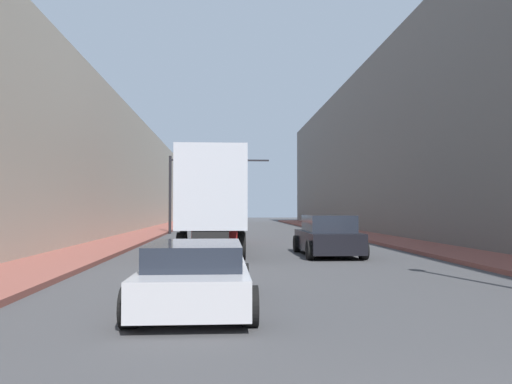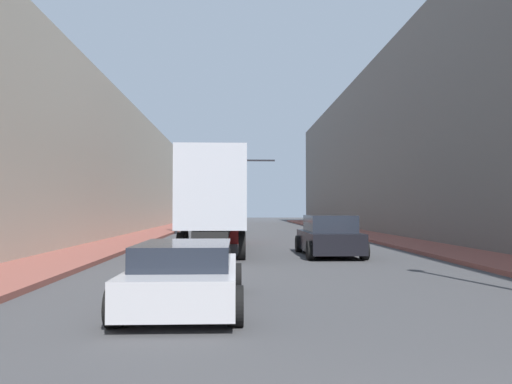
% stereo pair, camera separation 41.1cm
% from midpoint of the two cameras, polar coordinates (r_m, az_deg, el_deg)
% --- Properties ---
extents(sidewalk_right, '(2.79, 80.00, 0.15)m').
position_cam_midpoint_polar(sidewalk_right, '(33.34, 12.01, -4.91)').
color(sidewalk_right, brown).
rests_on(sidewalk_right, ground).
extents(sidewalk_left, '(2.79, 80.00, 0.15)m').
position_cam_midpoint_polar(sidewalk_left, '(32.64, -13.78, -4.96)').
color(sidewalk_left, brown).
rests_on(sidewalk_left, ground).
extents(building_right, '(6.00, 80.00, 12.94)m').
position_cam_midpoint_polar(building_right, '(35.04, 18.91, 5.78)').
color(building_right, '#66605B').
rests_on(building_right, ground).
extents(building_left, '(6.00, 80.00, 9.28)m').
position_cam_midpoint_polar(building_left, '(33.76, -21.09, 2.97)').
color(building_left, '#BCB29E').
rests_on(building_left, ground).
extents(semi_truck, '(2.50, 11.78, 4.08)m').
position_cam_midpoint_polar(semi_truck, '(22.56, -5.33, -0.83)').
color(semi_truck, '#B2B7C1').
rests_on(semi_truck, ground).
extents(sedan_car, '(2.12, 4.50, 1.22)m').
position_cam_midpoint_polar(sedan_car, '(9.58, -8.10, -9.39)').
color(sedan_car, '#B7B7BC').
rests_on(sedan_car, ground).
extents(suv_car, '(2.19, 4.64, 1.59)m').
position_cam_midpoint_polar(suv_car, '(19.83, 7.58, -5.05)').
color(suv_car, black).
rests_on(suv_car, ground).
extents(traffic_signal_gantry, '(7.36, 0.35, 5.71)m').
position_cam_midpoint_polar(traffic_signal_gantry, '(36.85, -7.19, 1.51)').
color(traffic_signal_gantry, black).
rests_on(traffic_signal_gantry, ground).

